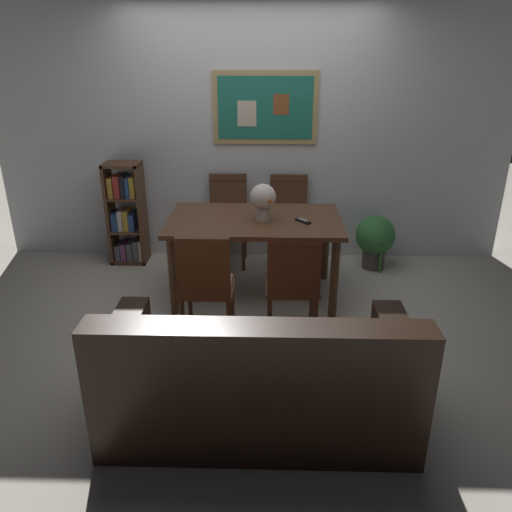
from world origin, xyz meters
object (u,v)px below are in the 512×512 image
Objects in this scene: bookshelf at (127,216)px; flower_vase at (263,199)px; dining_chair_far_right at (288,213)px; dining_chair_near_right at (293,279)px; tv_remote at (303,221)px; dining_table at (255,229)px; leather_couch at (258,382)px; dining_chair_near_left at (206,280)px; dining_chair_far_left at (228,212)px; potted_ivy at (375,239)px.

flower_vase is at bearing -29.12° from bookshelf.
dining_chair_far_right is 1.66m from bookshelf.
tv_remote is at bearing 81.59° from dining_chair_near_right.
dining_chair_far_right is 0.93m from flower_vase.
tv_remote is at bearing -83.90° from dining_chair_far_right.
leather_couch is (0.07, -1.72, -0.33)m from dining_table.
dining_chair_near_left is 1.00× the size of dining_chair_far_left.
bookshelf is (-1.41, 2.47, 0.18)m from leather_couch.
leather_couch is at bearing -90.09° from flower_vase.
dining_chair_near_left is at bearing -134.85° from tv_remote.
leather_couch reaches higher than dining_table.
dining_chair_near_left is at bearing -111.75° from dining_table.
dining_chair_near_right is 1.00× the size of dining_chair_far_right.
tv_remote is (1.75, -0.83, 0.25)m from bookshelf.
dining_chair_far_right is at bearing 84.28° from leather_couch.
tv_remote is at bearing -7.58° from flower_vase.
dining_chair_far_right is 0.51× the size of leather_couch.
flower_vase is at bearing 172.42° from tv_remote.
dining_chair_near_right is at bearing 75.71° from leather_couch.
dining_table reaches higher than potted_ivy.
bookshelf is at bearing 150.88° from flower_vase.
dining_table is at bearing -29.24° from bookshelf.
flower_vase is (-0.25, -0.81, 0.39)m from dining_chair_far_right.
tv_remote is at bearing -136.99° from potted_ivy.
dining_chair_far_right is (0.65, 1.61, 0.00)m from dining_chair_near_left.
tv_remote is (0.41, -0.08, 0.11)m from dining_table.
dining_table is 1.54m from bookshelf.
leather_couch is at bearing -101.78° from tv_remote.
dining_chair_near_right and dining_chair_far_left have the same top height.
dining_chair_near_right is 1.70m from potted_ivy.
flower_vase reaches higher than dining_chair_far_right.
flower_vase is at bearing 107.32° from dining_chair_near_right.
dining_chair_near_right is 0.99m from leather_couch.
dining_chair_near_right is 0.87× the size of bookshelf.
bookshelf is at bearing -177.92° from dining_chair_far_left.
dining_table is 2.61× the size of potted_ivy.
tv_remote is (0.74, 0.75, 0.21)m from dining_chair_near_left.
bookshelf is (-1.64, 1.54, -0.04)m from dining_chair_near_right.
flower_vase is at bearing -65.56° from dining_chair_far_left.
dining_chair_near_right is 1.69m from dining_chair_far_left.
dining_table is at bearing 111.35° from dining_chair_near_right.
bookshelf reaches higher than dining_chair_far_right.
dining_chair_far_left is 6.20× the size of tv_remote.
dining_table is 1.64× the size of dining_chair_far_right.
bookshelf is (-1.00, 1.58, -0.04)m from dining_chair_near_left.
dining_table is at bearing -69.09° from dining_chair_far_left.
dining_chair_near_right reaches higher than tv_remote.
tv_remote is at bearing -50.61° from dining_chair_far_left.
dining_chair_far_right reaches higher than dining_table.
bookshelf is at bearing 122.46° from dining_chair_near_left.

